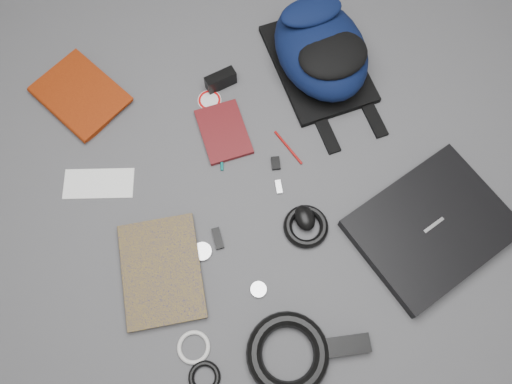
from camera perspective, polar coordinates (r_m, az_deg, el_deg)
name	(u,v)px	position (r m, az deg, el deg)	size (l,w,h in m)	color
ground	(256,194)	(1.43, 0.00, -0.28)	(4.00, 4.00, 0.00)	#4F4F51
backpack	(321,49)	(1.57, 7.42, 15.91)	(0.28, 0.41, 0.17)	black
laptop	(431,227)	(1.46, 19.41, -3.80)	(0.40, 0.31, 0.04)	black
textbook_red	(55,117)	(1.63, -21.95, 8.01)	(0.20, 0.27, 0.03)	maroon
comic_book	(122,278)	(1.40, -15.03, -9.51)	(0.21, 0.29, 0.02)	#A4840B
envelope	(99,183)	(1.51, -17.53, 0.93)	(0.20, 0.09, 0.00)	white
dvd_case	(224,132)	(1.50, -3.73, 6.88)	(0.13, 0.19, 0.01)	#480D0F
compact_camera	(221,80)	(1.57, -4.06, 12.62)	(0.09, 0.03, 0.05)	black
sticker_disc	(210,100)	(1.56, -5.33, 10.40)	(0.07, 0.07, 0.00)	white
pen_teal	(221,146)	(1.48, -4.00, 5.27)	(0.01, 0.01, 0.16)	#0A625F
pen_red	(288,147)	(1.48, 3.71, 5.10)	(0.01, 0.01, 0.13)	maroon
id_badge	(171,245)	(1.40, -9.73, -6.02)	(0.05, 0.08, 0.00)	blue
usb_black	(218,238)	(1.39, -4.39, -5.31)	(0.02, 0.06, 0.01)	black
usb_silver	(279,187)	(1.43, 2.61, 0.59)	(0.02, 0.04, 0.01)	#BCBCBE
key_fob	(276,163)	(1.46, 2.26, 3.30)	(0.02, 0.04, 0.01)	black
mouse	(305,218)	(1.39, 5.59, -2.96)	(0.05, 0.08, 0.04)	black
headphone_left	(202,252)	(1.38, -6.15, -6.79)	(0.05, 0.05, 0.01)	silver
headphone_right	(259,289)	(1.35, 0.29, -11.08)	(0.04, 0.04, 0.01)	silver
cable_coil	(306,226)	(1.39, 5.72, -3.94)	(0.13, 0.13, 0.02)	black
power_brick	(347,345)	(1.35, 10.40, -16.87)	(0.11, 0.05, 0.03)	black
power_cord_coil	(288,354)	(1.33, 3.65, -17.96)	(0.21, 0.21, 0.04)	black
earbud_coil	(204,377)	(1.34, -5.91, -20.32)	(0.08, 0.08, 0.02)	black
white_cable_coil	(194,347)	(1.35, -7.14, -17.20)	(0.09, 0.09, 0.01)	silver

